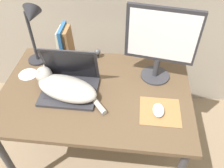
{
  "coord_description": "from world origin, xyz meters",
  "views": [
    {
      "loc": [
        0.21,
        -0.61,
        1.73
      ],
      "look_at": [
        0.1,
        0.34,
        0.81
      ],
      "focal_mm": 38.0,
      "sensor_mm": 36.0,
      "label": 1
    }
  ],
  "objects_px": {
    "book_row": "(65,45)",
    "webcam": "(98,52)",
    "desk_lamp": "(32,26)",
    "laptop": "(70,83)",
    "cd_disc": "(28,74)",
    "cat": "(64,87)",
    "computer_mouse": "(158,110)",
    "external_monitor": "(161,42)"
  },
  "relations": [
    {
      "from": "desk_lamp",
      "to": "webcam",
      "type": "distance_m",
      "value": 0.46
    },
    {
      "from": "computer_mouse",
      "to": "book_row",
      "type": "distance_m",
      "value": 0.74
    },
    {
      "from": "cat",
      "to": "external_monitor",
      "type": "height_order",
      "value": "external_monitor"
    },
    {
      "from": "external_monitor",
      "to": "cd_disc",
      "type": "relative_size",
      "value": 3.93
    },
    {
      "from": "book_row",
      "to": "cat",
      "type": "bearing_deg",
      "value": -78.22
    },
    {
      "from": "computer_mouse",
      "to": "webcam",
      "type": "bearing_deg",
      "value": 131.7
    },
    {
      "from": "laptop",
      "to": "webcam",
      "type": "bearing_deg",
      "value": 70.88
    },
    {
      "from": "laptop",
      "to": "webcam",
      "type": "xyz_separation_m",
      "value": [
        0.12,
        0.33,
        -0.01
      ]
    },
    {
      "from": "cat",
      "to": "webcam",
      "type": "relative_size",
      "value": 6.76
    },
    {
      "from": "computer_mouse",
      "to": "webcam",
      "type": "relative_size",
      "value": 1.47
    },
    {
      "from": "webcam",
      "to": "cd_disc",
      "type": "height_order",
      "value": "webcam"
    },
    {
      "from": "laptop",
      "to": "cat",
      "type": "relative_size",
      "value": 0.72
    },
    {
      "from": "laptop",
      "to": "book_row",
      "type": "bearing_deg",
      "value": 107.59
    },
    {
      "from": "cat",
      "to": "book_row",
      "type": "xyz_separation_m",
      "value": [
        -0.07,
        0.32,
        0.07
      ]
    },
    {
      "from": "cat",
      "to": "book_row",
      "type": "relative_size",
      "value": 1.78
    },
    {
      "from": "webcam",
      "to": "desk_lamp",
      "type": "bearing_deg",
      "value": -163.74
    },
    {
      "from": "external_monitor",
      "to": "cd_disc",
      "type": "xyz_separation_m",
      "value": [
        -0.82,
        -0.07,
        -0.26
      ]
    },
    {
      "from": "cat",
      "to": "computer_mouse",
      "type": "distance_m",
      "value": 0.55
    },
    {
      "from": "computer_mouse",
      "to": "cd_disc",
      "type": "bearing_deg",
      "value": 164.75
    },
    {
      "from": "external_monitor",
      "to": "computer_mouse",
      "type": "bearing_deg",
      "value": -87.96
    },
    {
      "from": "laptop",
      "to": "desk_lamp",
      "type": "height_order",
      "value": "desk_lamp"
    },
    {
      "from": "cat",
      "to": "external_monitor",
      "type": "distance_m",
      "value": 0.61
    },
    {
      "from": "computer_mouse",
      "to": "desk_lamp",
      "type": "xyz_separation_m",
      "value": [
        -0.78,
        0.35,
        0.27
      ]
    },
    {
      "from": "book_row",
      "to": "webcam",
      "type": "bearing_deg",
      "value": 12.98
    },
    {
      "from": "cat",
      "to": "webcam",
      "type": "height_order",
      "value": "cat"
    },
    {
      "from": "webcam",
      "to": "computer_mouse",
      "type": "bearing_deg",
      "value": -48.3
    },
    {
      "from": "laptop",
      "to": "cd_disc",
      "type": "distance_m",
      "value": 0.33
    },
    {
      "from": "desk_lamp",
      "to": "book_row",
      "type": "bearing_deg",
      "value": 20.22
    },
    {
      "from": "computer_mouse",
      "to": "webcam",
      "type": "height_order",
      "value": "webcam"
    },
    {
      "from": "laptop",
      "to": "external_monitor",
      "type": "relative_size",
      "value": 0.7
    },
    {
      "from": "cat",
      "to": "webcam",
      "type": "xyz_separation_m",
      "value": [
        0.14,
        0.37,
        -0.01
      ]
    },
    {
      "from": "laptop",
      "to": "webcam",
      "type": "height_order",
      "value": "laptop"
    },
    {
      "from": "external_monitor",
      "to": "computer_mouse",
      "type": "xyz_separation_m",
      "value": [
        0.01,
        -0.3,
        -0.24
      ]
    },
    {
      "from": "laptop",
      "to": "external_monitor",
      "type": "height_order",
      "value": "external_monitor"
    },
    {
      "from": "book_row",
      "to": "cd_disc",
      "type": "xyz_separation_m",
      "value": [
        -0.22,
        -0.18,
        -0.12
      ]
    },
    {
      "from": "external_monitor",
      "to": "laptop",
      "type": "bearing_deg",
      "value": -161.11
    },
    {
      "from": "cat",
      "to": "book_row",
      "type": "bearing_deg",
      "value": 101.78
    },
    {
      "from": "book_row",
      "to": "webcam",
      "type": "relative_size",
      "value": 3.8
    },
    {
      "from": "cat",
      "to": "cd_disc",
      "type": "height_order",
      "value": "cat"
    },
    {
      "from": "cat",
      "to": "computer_mouse",
      "type": "xyz_separation_m",
      "value": [
        0.55,
        -0.09,
        -0.04
      ]
    },
    {
      "from": "book_row",
      "to": "webcam",
      "type": "height_order",
      "value": "book_row"
    },
    {
      "from": "external_monitor",
      "to": "desk_lamp",
      "type": "relative_size",
      "value": 1.09
    }
  ]
}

